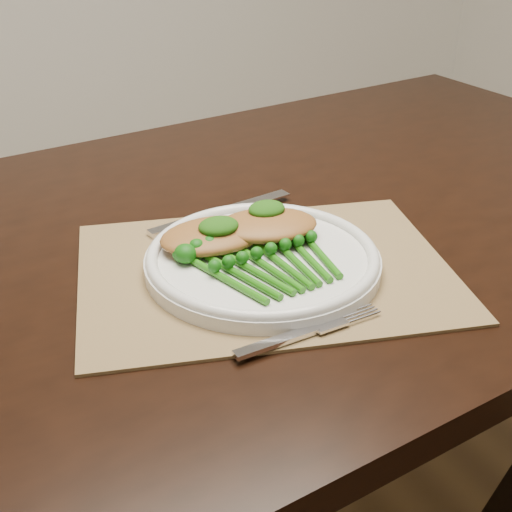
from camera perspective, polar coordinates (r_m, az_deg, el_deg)
name	(u,v)px	position (r m, az deg, el deg)	size (l,w,h in m)	color
dining_table	(258,418)	(1.24, 0.13, -12.82)	(1.69, 1.06, 0.75)	black
placemat	(265,271)	(0.90, 0.73, -1.18)	(0.46, 0.34, 0.00)	olive
dinner_plate	(263,259)	(0.89, 0.53, -0.24)	(0.30, 0.30, 0.03)	silver
knife	(208,216)	(1.02, -3.84, 3.19)	(0.24, 0.06, 0.01)	silver
fork	(318,328)	(0.78, 4.98, -5.74)	(0.18, 0.03, 0.01)	silver
chicken_fillet_left	(213,235)	(0.91, -3.46, 1.65)	(0.14, 0.10, 0.03)	#9A632C
chicken_fillet_right	(267,225)	(0.92, 0.88, 2.49)	(0.13, 0.09, 0.03)	#9A632C
pesto_dollop_left	(218,226)	(0.90, -3.02, 2.40)	(0.05, 0.04, 0.02)	#123F09
pesto_dollop_right	(267,209)	(0.93, 0.86, 3.78)	(0.05, 0.04, 0.02)	#123F09
broccolini_bundle	(273,264)	(0.86, 1.40, -0.66)	(0.17, 0.19, 0.04)	#1C630D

